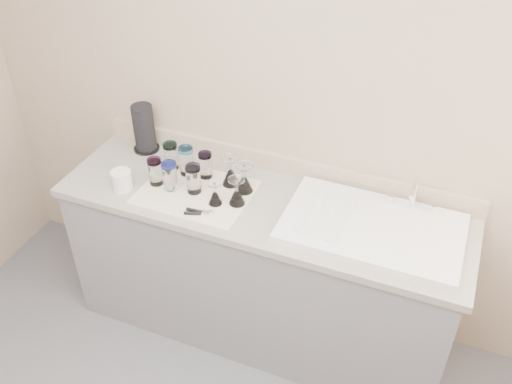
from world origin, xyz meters
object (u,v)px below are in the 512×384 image
at_px(tumbler_blue, 170,176).
at_px(goblet_back_right, 244,182).
at_px(tumbler_magenta, 155,171).
at_px(can_opener, 199,213).
at_px(tumbler_cyan, 186,161).
at_px(sink_unit, 373,227).
at_px(goblet_front_left, 215,196).
at_px(paper_towel_roll, 144,129).
at_px(goblet_back_left, 231,175).
at_px(white_mug, 121,180).
at_px(goblet_front_right, 237,195).
at_px(tumbler_lavender, 193,179).
at_px(tumbler_teal, 171,156).
at_px(tumbler_purple, 205,165).

relative_size(tumbler_blue, goblet_back_right, 0.97).
relative_size(tumbler_magenta, can_opener, 1.06).
height_order(tumbler_magenta, tumbler_blue, tumbler_blue).
bearing_deg(tumbler_cyan, tumbler_blue, -95.15).
height_order(tumbler_magenta, can_opener, tumbler_magenta).
distance_m(sink_unit, goblet_front_left, 0.76).
bearing_deg(sink_unit, paper_towel_roll, 171.22).
xyz_separation_m(tumbler_cyan, goblet_front_left, (0.25, -0.17, -0.04)).
bearing_deg(sink_unit, goblet_back_left, 174.23).
distance_m(goblet_back_left, can_opener, 0.29).
distance_m(goblet_front_left, can_opener, 0.12).
distance_m(white_mug, paper_towel_roll, 0.38).
bearing_deg(can_opener, tumbler_magenta, 155.87).
relative_size(goblet_front_right, can_opener, 1.07).
bearing_deg(goblet_front_right, tumbler_lavender, 178.28).
bearing_deg(white_mug, tumbler_magenta, 33.04).
bearing_deg(goblet_front_right, goblet_back_left, 124.87).
bearing_deg(goblet_front_right, paper_towel_roll, 158.46).
height_order(tumbler_teal, tumbler_purple, tumbler_teal).
bearing_deg(goblet_front_right, tumbler_teal, 161.71).
relative_size(tumbler_teal, tumbler_cyan, 0.97).
bearing_deg(tumbler_blue, tumbler_cyan, 84.85).
xyz_separation_m(tumbler_magenta, tumbler_blue, (0.09, -0.01, 0.00)).
bearing_deg(white_mug, sink_unit, 7.21).
relative_size(tumbler_cyan, tumbler_blue, 1.02).
xyz_separation_m(goblet_front_right, paper_towel_roll, (-0.67, 0.26, 0.08)).
height_order(tumbler_blue, can_opener, tumbler_blue).
bearing_deg(goblet_front_right, goblet_front_left, -157.88).
xyz_separation_m(tumbler_cyan, tumbler_lavender, (0.11, -0.13, -0.00)).
relative_size(tumbler_blue, white_mug, 1.01).
distance_m(tumbler_lavender, goblet_back_left, 0.19).
xyz_separation_m(tumbler_blue, can_opener, (0.22, -0.13, -0.07)).
distance_m(tumbler_magenta, goblet_front_left, 0.35).
height_order(sink_unit, tumbler_blue, sink_unit).
bearing_deg(tumbler_cyan, white_mug, -136.55).
distance_m(tumbler_purple, tumbler_blue, 0.20).
bearing_deg(goblet_front_left, goblet_front_right, 22.12).
relative_size(goblet_front_left, goblet_front_right, 0.85).
relative_size(goblet_back_right, goblet_front_left, 1.26).
relative_size(tumbler_lavender, goblet_front_right, 1.05).
relative_size(tumbler_blue, paper_towel_roll, 0.56).
bearing_deg(goblet_back_left, tumbler_lavender, -138.18).
bearing_deg(tumbler_magenta, tumbler_purple, 36.04).
height_order(goblet_back_right, goblet_front_left, goblet_back_right).
height_order(goblet_front_left, white_mug, goblet_front_left).
bearing_deg(tumbler_lavender, goblet_front_right, -1.72).
bearing_deg(goblet_back_right, tumbler_teal, 174.99).
relative_size(tumbler_teal, white_mug, 1.00).
height_order(tumbler_teal, white_mug, tumbler_teal).
distance_m(tumbler_purple, white_mug, 0.43).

